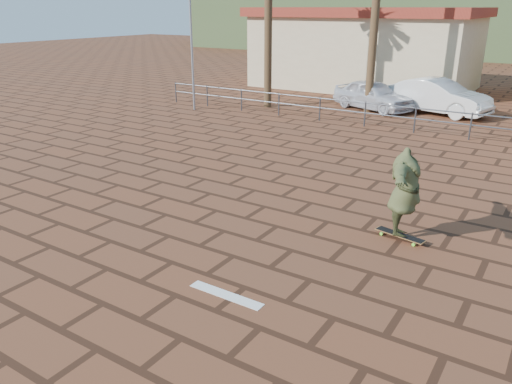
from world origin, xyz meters
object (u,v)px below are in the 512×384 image
at_px(skateboarder, 405,192).
at_px(car_silver, 373,95).
at_px(car_white, 437,96).
at_px(longboard, 400,235).

height_order(skateboarder, car_silver, skateboarder).
bearing_deg(car_white, car_silver, 118.12).
bearing_deg(car_white, longboard, -154.78).
distance_m(car_silver, car_white, 2.81).
bearing_deg(car_silver, car_white, -54.72).
height_order(longboard, car_white, car_white).
distance_m(skateboarder, car_silver, 14.14).
bearing_deg(longboard, car_white, 112.92).
relative_size(skateboarder, car_silver, 0.58).
bearing_deg(car_silver, longboard, -136.16).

